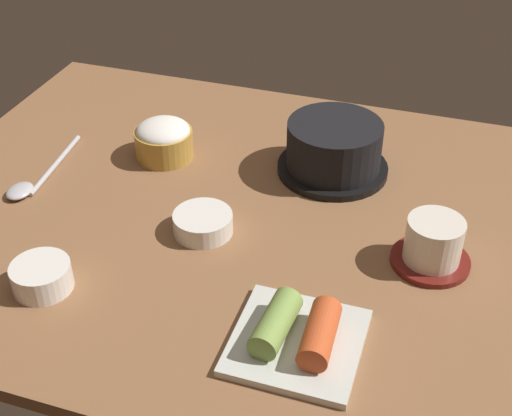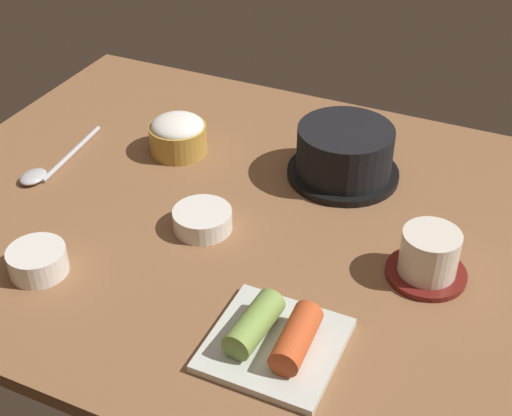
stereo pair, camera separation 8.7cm
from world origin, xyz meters
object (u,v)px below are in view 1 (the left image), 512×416
kimchi_plate (297,335)px  side_bowl_near (42,276)px  tea_cup_with_saucer (433,244)px  stone_pot (334,148)px  rice_bowl (164,139)px  spoon (32,181)px  banchan_cup_center (203,222)px

kimchi_plate → side_bowl_near: 32.62cm
tea_cup_with_saucer → kimchi_plate: size_ratio=0.71×
tea_cup_with_saucer → kimchi_plate: bearing=-123.0°
stone_pot → tea_cup_with_saucer: bearing=-45.7°
rice_bowl → side_bowl_near: 33.19cm
side_bowl_near → spoon: (-13.91, 19.40, -1.25)cm
tea_cup_with_saucer → spoon: size_ratio=0.53×
stone_pot → rice_bowl: size_ratio=1.86×
stone_pot → banchan_cup_center: 24.59cm
kimchi_plate → side_bowl_near: size_ratio=1.95×
rice_bowl → spoon: size_ratio=0.47×
stone_pot → tea_cup_with_saucer: (17.09, -17.50, -0.98)cm
kimchi_plate → banchan_cup_center: bearing=137.6°
stone_pot → spoon: (-41.99, -17.81, -3.54)cm
rice_bowl → tea_cup_with_saucer: size_ratio=0.89×
banchan_cup_center → spoon: bearing=174.7°
rice_bowl → banchan_cup_center: bearing=-51.4°
banchan_cup_center → side_bowl_near: 22.29cm
stone_pot → kimchi_plate: size_ratio=1.17×
spoon → banchan_cup_center: bearing=-5.3°
tea_cup_with_saucer → side_bowl_near: tea_cup_with_saucer is taller
rice_bowl → side_bowl_near: bearing=-92.9°
side_bowl_near → kimchi_plate: bearing=0.7°
banchan_cup_center → kimchi_plate: (17.88, -16.33, 0.06)cm
spoon → stone_pot: bearing=23.0°
banchan_cup_center → kimchi_plate: size_ratio=0.56×
rice_bowl → tea_cup_with_saucer: (43.51, -13.41, -0.01)cm
rice_bowl → banchan_cup_center: (13.07, -16.40, -1.61)cm
banchan_cup_center → side_bowl_near: bearing=-131.4°
kimchi_plate → tea_cup_with_saucer: bearing=57.0°
banchan_cup_center → spoon: 28.79cm
rice_bowl → spoon: bearing=-138.6°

